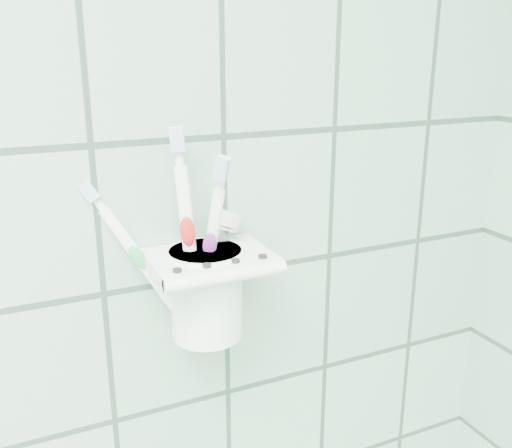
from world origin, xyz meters
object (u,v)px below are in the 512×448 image
cup (206,290)px  toothpaste_tube (200,259)px  toothbrush_orange (197,236)px  toothbrush_blue (196,235)px  toothbrush_pink (189,246)px  holder_bracket (209,261)px

cup → toothpaste_tube: bearing=91.4°
cup → toothbrush_orange: 0.06m
toothbrush_blue → toothpaste_tube: bearing=83.3°
toothbrush_pink → toothbrush_blue: bearing=-10.0°
cup → toothbrush_orange: (-0.00, 0.02, 0.05)m
toothbrush_pink → toothpaste_tube: (0.02, 0.02, -0.03)m
holder_bracket → toothbrush_blue: (-0.01, -0.00, 0.03)m
holder_bracket → toothbrush_blue: 0.03m
holder_bracket → toothbrush_pink: 0.03m
holder_bracket → cup: bearing=127.2°
toothbrush_pink → holder_bracket: bearing=3.6°
holder_bracket → toothbrush_orange: bearing=102.9°
holder_bracket → toothpaste_tube: bearing=99.0°
cup → toothbrush_blue: size_ratio=0.45×
toothbrush_orange → toothpaste_tube: bearing=-5.3°
holder_bracket → toothbrush_pink: bearing=178.0°
holder_bracket → cup: (-0.00, 0.00, -0.03)m
toothbrush_orange → toothpaste_tube: toothbrush_orange is taller
cup → toothbrush_blue: 0.07m
toothpaste_tube → toothbrush_pink: bearing=-125.1°
holder_bracket → toothbrush_orange: (-0.01, 0.02, 0.02)m
toothbrush_pink → toothpaste_tube: size_ratio=1.37×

